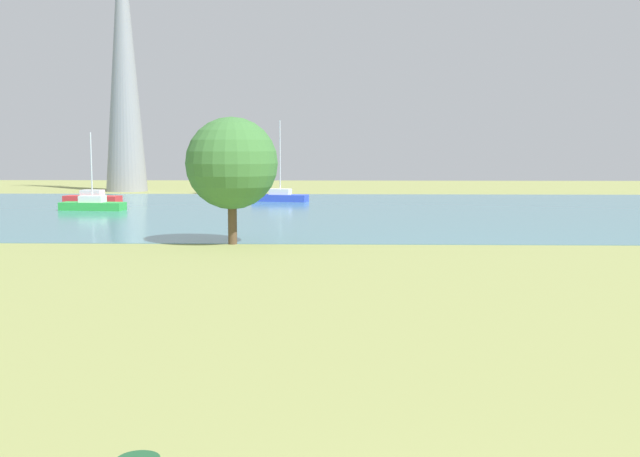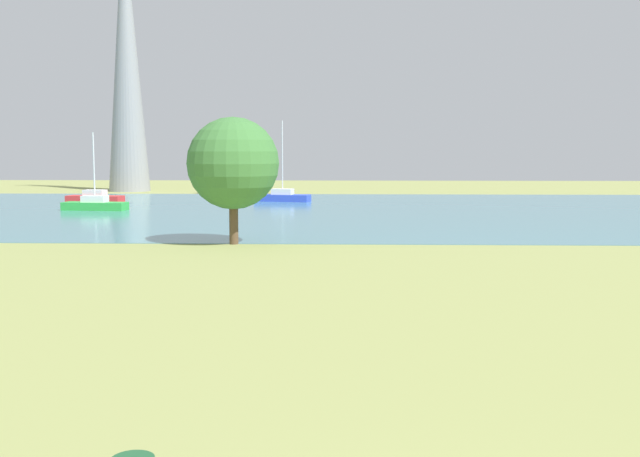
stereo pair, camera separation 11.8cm
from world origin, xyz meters
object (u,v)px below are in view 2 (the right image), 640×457
Objects in this scene: sailboat_red at (95,198)px; tree_west_far at (233,164)px; sailboat_green at (95,204)px; sailboat_blue at (283,196)px; electricity_pylon at (126,51)px.

tree_west_far is (15.93, -27.49, 3.51)m from sailboat_red.
sailboat_blue reaches higher than sailboat_green.
sailboat_green reaches higher than sailboat_red.
electricity_pylon is at bearing 96.36° from sailboat_red.
electricity_pylon reaches higher than sailboat_green.
tree_west_far is at bearing -59.92° from sailboat_red.
sailboat_blue is at bearing 36.33° from sailboat_green.
electricity_pylon reaches higher than sailboat_red.
sailboat_red is at bearing 108.11° from sailboat_green.
sailboat_red is at bearing 120.08° from tree_west_far.
sailboat_green is 0.94× the size of tree_west_far.
sailboat_red is at bearing -172.54° from sailboat_blue.
tree_west_far is at bearing -55.86° from sailboat_green.
sailboat_red is 22.84m from electricity_pylon.
tree_west_far is 49.71m from electricity_pylon.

